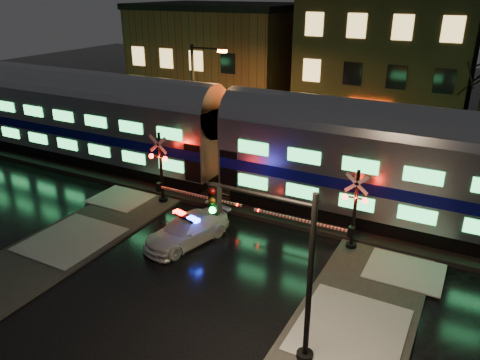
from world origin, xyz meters
name	(u,v)px	position (x,y,z in m)	size (l,w,h in m)	color
ground	(226,246)	(0.00, 0.00, 0.00)	(120.00, 120.00, 0.00)	black
ballast	(272,202)	(0.00, 5.00, 0.12)	(90.00, 4.20, 0.24)	black
sidewalk_left	(15,273)	(-6.50, -6.00, 0.06)	(4.00, 20.00, 0.12)	#2D2D2D
building_left	(221,61)	(-13.00, 22.00, 4.50)	(14.00, 10.00, 9.00)	#533420
building_mid	(390,57)	(2.00, 22.50, 5.75)	(12.00, 11.00, 11.50)	brown
train	(224,136)	(-2.92, 5.00, 3.38)	(51.00, 3.12, 5.92)	black
police_car	(187,230)	(-1.76, -0.52, 0.63)	(2.79, 4.63, 1.41)	silver
crossing_signal_right	(345,217)	(4.66, 2.30, 1.55)	(5.33, 0.64, 3.77)	black
crossing_signal_left	(166,177)	(-4.93, 2.30, 1.63)	(5.58, 0.65, 3.95)	black
traffic_light	(281,271)	(4.69, -4.95, 3.05)	(3.71, 0.68, 5.74)	black
streetlight	(197,96)	(-7.20, 9.00, 4.36)	(2.53, 0.26, 7.55)	black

